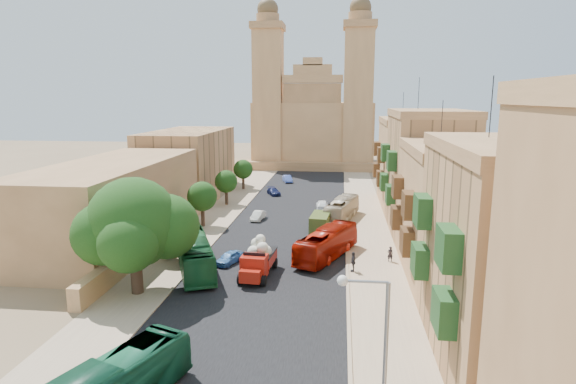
% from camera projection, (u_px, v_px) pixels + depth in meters
% --- Properties ---
extents(ground, '(260.00, 260.00, 0.00)m').
position_uv_depth(ground, '(246.00, 322.00, 33.01)').
color(ground, brown).
extents(road_surface, '(14.00, 140.00, 0.01)m').
position_uv_depth(road_surface, '(291.00, 216.00, 62.26)').
color(road_surface, black).
rests_on(road_surface, ground).
extents(sidewalk_east, '(5.00, 140.00, 0.01)m').
position_uv_depth(sidewalk_east, '(365.00, 218.00, 61.23)').
color(sidewalk_east, tan).
rests_on(sidewalk_east, ground).
extents(sidewalk_west, '(5.00, 140.00, 0.01)m').
position_uv_depth(sidewalk_west, '(220.00, 214.00, 63.29)').
color(sidewalk_west, tan).
rests_on(sidewalk_west, ground).
extents(kerb_east, '(0.25, 140.00, 0.12)m').
position_uv_depth(kerb_east, '(346.00, 217.00, 61.49)').
color(kerb_east, tan).
rests_on(kerb_east, ground).
extents(kerb_west, '(0.25, 140.00, 0.12)m').
position_uv_depth(kerb_west, '(238.00, 214.00, 63.01)').
color(kerb_west, tan).
rests_on(kerb_west, ground).
extents(townhouse_a, '(9.00, 14.00, 16.40)m').
position_uv_depth(townhouse_a, '(512.00, 255.00, 27.12)').
color(townhouse_a, tan).
rests_on(townhouse_a, ground).
extents(townhouse_b, '(9.00, 14.00, 14.90)m').
position_uv_depth(townhouse_b, '(454.00, 211.00, 40.91)').
color(townhouse_b, '#B07E4F').
rests_on(townhouse_b, ground).
extents(townhouse_c, '(9.00, 14.00, 17.40)m').
position_uv_depth(townhouse_c, '(427.00, 172.00, 54.32)').
color(townhouse_c, tan).
rests_on(townhouse_c, ground).
extents(townhouse_d, '(9.00, 14.00, 15.90)m').
position_uv_depth(townhouse_d, '(410.00, 162.00, 68.12)').
color(townhouse_d, '#B07E4F').
rests_on(townhouse_d, ground).
extents(west_wall, '(1.00, 40.00, 1.80)m').
position_uv_depth(west_wall, '(171.00, 227.00, 53.69)').
color(west_wall, '#B07E4F').
rests_on(west_wall, ground).
extents(west_building_low, '(10.00, 28.00, 8.40)m').
position_uv_depth(west_building_low, '(114.00, 201.00, 51.70)').
color(west_building_low, '#9C6E44').
rests_on(west_building_low, ground).
extents(west_building_mid, '(10.00, 22.00, 10.00)m').
position_uv_depth(west_building_mid, '(189.00, 162.00, 76.90)').
color(west_building_mid, tan).
rests_on(west_building_mid, ground).
extents(church, '(28.00, 22.50, 36.30)m').
position_uv_depth(church, '(314.00, 123.00, 107.82)').
color(church, '#B07E4F').
rests_on(church, ground).
extents(ficus_tree, '(9.23, 8.49, 9.23)m').
position_uv_depth(ficus_tree, '(135.00, 226.00, 36.88)').
color(ficus_tree, '#36251B').
rests_on(ficus_tree, ground).
extents(street_tree_a, '(2.99, 2.99, 4.60)m').
position_uv_depth(street_tree_a, '(166.00, 228.00, 45.20)').
color(street_tree_a, '#36251B').
rests_on(street_tree_a, ground).
extents(street_tree_b, '(3.52, 3.52, 5.41)m').
position_uv_depth(street_tree_b, '(202.00, 197.00, 56.79)').
color(street_tree_b, '#36251B').
rests_on(street_tree_b, ground).
extents(street_tree_c, '(3.23, 3.23, 4.97)m').
position_uv_depth(street_tree_c, '(226.00, 182.00, 68.55)').
color(street_tree_c, '#36251B').
rests_on(street_tree_c, ground).
extents(street_tree_d, '(3.23, 3.23, 4.97)m').
position_uv_depth(street_tree_d, '(243.00, 169.00, 80.25)').
color(street_tree_d, '#36251B').
rests_on(street_tree_d, ground).
extents(streetlamp, '(2.11, 0.44, 8.22)m').
position_uv_depth(streetlamp, '(374.00, 347.00, 19.46)').
color(streetlamp, gray).
rests_on(streetlamp, ground).
extents(red_truck, '(2.72, 6.03, 3.44)m').
position_uv_depth(red_truck, '(258.00, 259.00, 41.27)').
color(red_truck, '#9F180C').
rests_on(red_truck, ground).
extents(olive_pickup, '(2.45, 4.76, 1.90)m').
position_uv_depth(olive_pickup, '(320.00, 223.00, 55.56)').
color(olive_pickup, '#445520').
rests_on(olive_pickup, ground).
extents(bus_green_north, '(6.52, 11.08, 3.04)m').
position_uv_depth(bus_green_north, '(194.00, 254.00, 42.56)').
color(bus_green_north, '#155027').
rests_on(bus_green_north, ground).
extents(bus_red_east, '(6.06, 10.22, 2.81)m').
position_uv_depth(bus_red_east, '(327.00, 243.00, 45.99)').
color(bus_red_east, '#911104').
rests_on(bus_red_east, ground).
extents(bus_cream_east, '(4.55, 9.81, 2.66)m').
position_uv_depth(bus_cream_east, '(342.00, 209.00, 60.56)').
color(bus_cream_east, '#BEAC90').
rests_on(bus_cream_east, ground).
extents(car_blue_a, '(2.42, 3.56, 1.12)m').
position_uv_depth(car_blue_a, '(229.00, 258.00, 44.49)').
color(car_blue_a, '#407CBB').
rests_on(car_blue_a, ground).
extents(car_white_a, '(1.57, 3.45, 1.10)m').
position_uv_depth(car_white_a, '(258.00, 216.00, 60.34)').
color(car_white_a, white).
rests_on(car_white_a, ground).
extents(car_cream, '(2.70, 4.81, 1.27)m').
position_uv_depth(car_cream, '(322.00, 222.00, 56.82)').
color(car_cream, beige).
rests_on(car_cream, ground).
extents(car_dkblue, '(2.88, 4.00, 1.08)m').
position_uv_depth(car_dkblue, '(274.00, 191.00, 75.95)').
color(car_dkblue, '#151D4B').
rests_on(car_dkblue, ground).
extents(car_white_b, '(1.85, 4.00, 1.33)m').
position_uv_depth(car_white_b, '(322.00, 205.00, 65.99)').
color(car_white_b, white).
rests_on(car_white_b, ground).
extents(car_blue_b, '(2.32, 3.93, 1.22)m').
position_uv_depth(car_blue_b, '(287.00, 179.00, 87.24)').
color(car_blue_b, '#4A64C6').
rests_on(car_blue_b, ground).
extents(pedestrian_a, '(0.60, 0.45, 1.48)m').
position_uv_depth(pedestrian_a, '(390.00, 254.00, 44.98)').
color(pedestrian_a, black).
rests_on(pedestrian_a, ground).
extents(pedestrian_c, '(0.49, 1.08, 1.81)m').
position_uv_depth(pedestrian_c, '(353.00, 262.00, 42.34)').
color(pedestrian_c, '#313036').
rests_on(pedestrian_c, ground).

